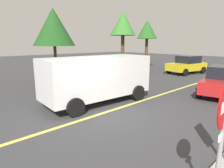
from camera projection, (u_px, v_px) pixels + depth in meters
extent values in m
plane|color=#38383A|center=(97.00, 115.00, 7.79)|extent=(80.00, 80.00, 0.00)
cube|color=#E0D14C|center=(143.00, 100.00, 9.79)|extent=(28.00, 0.16, 0.01)
cylinder|color=gray|center=(219.00, 154.00, 3.03)|extent=(0.07, 0.07, 2.30)
cube|color=white|center=(222.00, 136.00, 2.96)|extent=(0.28, 0.04, 0.11)
cube|color=white|center=(97.00, 76.00, 9.25)|extent=(5.33, 2.35, 1.82)
cube|color=black|center=(129.00, 65.00, 10.44)|extent=(0.29, 1.85, 0.80)
cylinder|color=black|center=(113.00, 86.00, 11.29)|extent=(0.78, 0.31, 0.76)
cylinder|color=black|center=(138.00, 93.00, 9.77)|extent=(0.78, 0.31, 0.76)
cylinder|color=black|center=(54.00, 96.00, 9.11)|extent=(0.78, 0.31, 0.76)
cylinder|color=black|center=(75.00, 107.00, 7.59)|extent=(0.78, 0.31, 0.76)
cube|color=gold|center=(186.00, 67.00, 18.21)|extent=(4.10, 2.44, 0.67)
cube|color=black|center=(188.00, 59.00, 18.17)|extent=(2.10, 1.87, 0.67)
cylinder|color=black|center=(185.00, 72.00, 16.86)|extent=(0.67, 0.33, 0.64)
cylinder|color=black|center=(169.00, 70.00, 18.32)|extent=(0.67, 0.33, 0.64)
cylinder|color=black|center=(203.00, 70.00, 18.23)|extent=(0.67, 0.33, 0.64)
cylinder|color=black|center=(187.00, 68.00, 19.70)|extent=(0.67, 0.33, 0.64)
cube|color=red|center=(223.00, 84.00, 10.58)|extent=(4.13, 2.37, 0.64)
cylinder|color=black|center=(199.00, 92.00, 10.13)|extent=(0.67, 0.33, 0.64)
cylinder|color=black|center=(210.00, 84.00, 12.19)|extent=(0.67, 0.33, 0.64)
cylinder|color=#513823|center=(123.00, 54.00, 18.64)|extent=(0.33, 0.33, 3.53)
cone|color=#387A2D|center=(123.00, 23.00, 18.05)|extent=(2.42, 2.42, 2.15)
cylinder|color=#513823|center=(56.00, 65.00, 13.47)|extent=(0.20, 0.20, 2.64)
cone|color=#1E4C1C|center=(54.00, 27.00, 12.94)|extent=(2.79, 2.79, 2.48)
cylinder|color=#513823|center=(146.00, 53.00, 22.19)|extent=(0.32, 0.32, 3.29)
cone|color=#286023|center=(147.00, 29.00, 21.64)|extent=(2.27, 2.27, 2.02)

